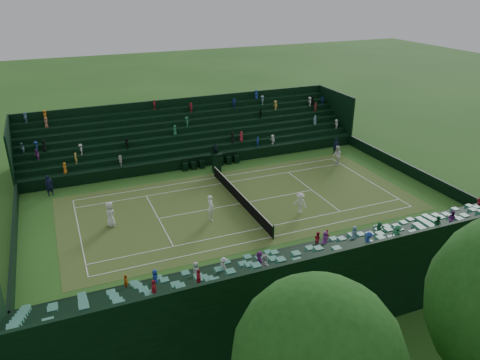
# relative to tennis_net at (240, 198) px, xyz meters

# --- Properties ---
(ground) EXTENTS (160.00, 160.00, 0.00)m
(ground) POSITION_rel_tennis_net_xyz_m (0.00, 0.00, -0.53)
(ground) COLOR #275A1C
(ground) RESTS_ON ground
(court_surface) EXTENTS (12.97, 26.77, 0.01)m
(court_surface) POSITION_rel_tennis_net_xyz_m (0.00, 0.00, -0.52)
(court_surface) COLOR #3B7828
(court_surface) RESTS_ON ground
(perimeter_wall_north) EXTENTS (17.17, 0.20, 1.00)m
(perimeter_wall_north) POSITION_rel_tennis_net_xyz_m (0.00, 15.88, -0.03)
(perimeter_wall_north) COLOR black
(perimeter_wall_north) RESTS_ON ground
(perimeter_wall_south) EXTENTS (17.17, 0.20, 1.00)m
(perimeter_wall_south) POSITION_rel_tennis_net_xyz_m (0.00, -15.88, -0.03)
(perimeter_wall_south) COLOR black
(perimeter_wall_south) RESTS_ON ground
(perimeter_wall_east) EXTENTS (0.20, 31.77, 1.00)m
(perimeter_wall_east) POSITION_rel_tennis_net_xyz_m (8.48, 0.00, -0.03)
(perimeter_wall_east) COLOR black
(perimeter_wall_east) RESTS_ON ground
(perimeter_wall_west) EXTENTS (0.20, 31.77, 1.00)m
(perimeter_wall_west) POSITION_rel_tennis_net_xyz_m (-8.48, 0.00, -0.03)
(perimeter_wall_west) COLOR black
(perimeter_wall_west) RESTS_ON ground
(north_grandstand) EXTENTS (6.60, 32.00, 4.90)m
(north_grandstand) POSITION_rel_tennis_net_xyz_m (12.66, 0.00, 1.02)
(north_grandstand) COLOR black
(north_grandstand) RESTS_ON ground
(south_grandstand) EXTENTS (6.60, 32.00, 4.90)m
(south_grandstand) POSITION_rel_tennis_net_xyz_m (-12.66, 0.00, 1.02)
(south_grandstand) COLOR black
(south_grandstand) RESTS_ON ground
(tennis_net) EXTENTS (11.67, 0.10, 1.06)m
(tennis_net) POSITION_rel_tennis_net_xyz_m (0.00, 0.00, 0.00)
(tennis_net) COLOR black
(tennis_net) RESTS_ON ground
(umpire_chair) EXTENTS (0.84, 0.84, 2.63)m
(umpire_chair) POSITION_rel_tennis_net_xyz_m (-6.73, 0.53, 0.60)
(umpire_chair) COLOR black
(umpire_chair) RESTS_ON ground
(courtside_chairs) EXTENTS (0.48, 5.46, 1.05)m
(courtside_chairs) POSITION_rel_tennis_net_xyz_m (-8.14, 0.50, -0.13)
(courtside_chairs) COLOR black
(courtside_chairs) RESTS_ON ground
(player_near_west) EXTENTS (0.95, 0.67, 1.85)m
(player_near_west) POSITION_rel_tennis_net_xyz_m (-0.23, -9.70, 0.40)
(player_near_west) COLOR silver
(player_near_west) RESTS_ON ground
(player_near_east) EXTENTS (0.74, 0.50, 1.97)m
(player_near_east) POSITION_rel_tennis_net_xyz_m (1.62, -2.94, 0.46)
(player_near_east) COLOR white
(player_near_east) RESTS_ON ground
(player_far_west) EXTENTS (1.10, 0.99, 1.85)m
(player_far_west) POSITION_rel_tennis_net_xyz_m (-4.05, 11.40, 0.40)
(player_far_west) COLOR white
(player_far_west) RESTS_ON ground
(player_far_east) EXTENTS (1.20, 1.07, 1.60)m
(player_far_east) POSITION_rel_tennis_net_xyz_m (3.07, 3.53, 0.28)
(player_far_east) COLOR white
(player_far_east) RESTS_ON ground
(line_judge_north) EXTENTS (0.61, 0.71, 1.65)m
(line_judge_north) POSITION_rel_tennis_net_xyz_m (-6.48, 12.90, 0.30)
(line_judge_north) COLOR black
(line_judge_north) RESTS_ON ground
(line_judge_south) EXTENTS (0.56, 0.72, 1.74)m
(line_judge_south) POSITION_rel_tennis_net_xyz_m (-7.19, -13.41, 0.34)
(line_judge_south) COLOR black
(line_judge_south) RESTS_ON ground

